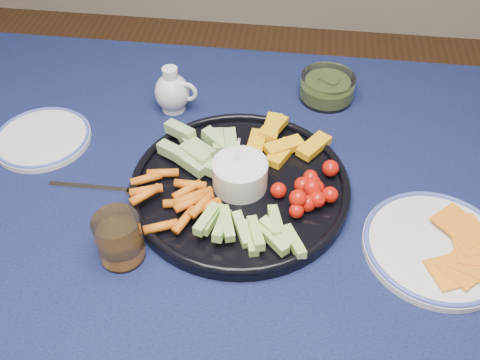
# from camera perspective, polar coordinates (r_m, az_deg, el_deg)

# --- Properties ---
(dining_table) EXTENTS (1.67, 1.07, 0.75)m
(dining_table) POSITION_cam_1_polar(r_m,az_deg,el_deg) (0.92, 2.94, -9.20)
(dining_table) COLOR #4B2D19
(dining_table) RESTS_ON ground
(crudite_platter) EXTENTS (0.37, 0.37, 0.12)m
(crudite_platter) POSITION_cam_1_polar(r_m,az_deg,el_deg) (0.89, -0.13, -0.23)
(crudite_platter) COLOR black
(crudite_platter) RESTS_ON dining_table
(creamer_pitcher) EXTENTS (0.09, 0.07, 0.09)m
(creamer_pitcher) POSITION_cam_1_polar(r_m,az_deg,el_deg) (1.06, -7.20, 9.30)
(creamer_pitcher) COLOR silver
(creamer_pitcher) RESTS_ON dining_table
(pickle_bowl) EXTENTS (0.11, 0.11, 0.05)m
(pickle_bowl) POSITION_cam_1_polar(r_m,az_deg,el_deg) (1.11, 9.26, 9.63)
(pickle_bowl) COLOR white
(pickle_bowl) RESTS_ON dining_table
(cheese_plate) EXTENTS (0.22, 0.22, 0.03)m
(cheese_plate) POSITION_cam_1_polar(r_m,az_deg,el_deg) (0.87, 20.27, -6.53)
(cheese_plate) COLOR silver
(cheese_plate) RESTS_ON dining_table
(juice_tumbler) EXTENTS (0.07, 0.07, 0.08)m
(juice_tumbler) POSITION_cam_1_polar(r_m,az_deg,el_deg) (0.81, -12.71, -6.33)
(juice_tumbler) COLOR white
(juice_tumbler) RESTS_ON dining_table
(fork_left) EXTENTS (0.17, 0.02, 0.00)m
(fork_left) POSITION_cam_1_polar(r_m,az_deg,el_deg) (0.94, -13.99, -0.92)
(fork_left) COLOR silver
(fork_left) RESTS_ON dining_table
(side_plate_extra) EXTENTS (0.18, 0.18, 0.01)m
(side_plate_extra) POSITION_cam_1_polar(r_m,az_deg,el_deg) (1.06, -20.34, 4.24)
(side_plate_extra) COLOR silver
(side_plate_extra) RESTS_ON dining_table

